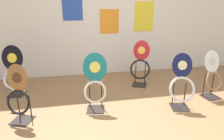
% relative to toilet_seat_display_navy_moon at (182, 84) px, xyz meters
% --- Properties ---
extents(ground_plane, '(14.00, 14.00, 0.00)m').
position_rel_toilet_seat_display_navy_moon_xyz_m(ground_plane, '(-0.82, -0.41, -0.41)').
color(ground_plane, '#8E6642').
extents(wall_back, '(8.00, 0.07, 2.60)m').
position_rel_toilet_seat_display_navy_moon_xyz_m(wall_back, '(-0.82, 1.88, 0.89)').
color(wall_back, silver).
rests_on(wall_back, ground_plane).
extents(toilet_seat_display_navy_moon, '(0.45, 0.36, 0.90)m').
position_rel_toilet_seat_display_navy_moon_xyz_m(toilet_seat_display_navy_moon, '(0.00, 0.00, 0.00)').
color(toilet_seat_display_navy_moon, black).
rests_on(toilet_seat_display_navy_moon, ground_plane).
extents(toilet_seat_display_crimson_swirl, '(0.46, 0.43, 0.92)m').
position_rel_toilet_seat_display_navy_moon_xyz_m(toilet_seat_display_crimson_swirl, '(-0.36, 1.01, 0.04)').
color(toilet_seat_display_crimson_swirl, black).
rests_on(toilet_seat_display_crimson_swirl, ground_plane).
extents(toilet_seat_display_white_plain, '(0.37, 0.34, 0.85)m').
position_rel_toilet_seat_display_navy_moon_xyz_m(toilet_seat_display_white_plain, '(0.74, 0.25, -0.01)').
color(toilet_seat_display_white_plain, black).
rests_on(toilet_seat_display_white_plain, ground_plane).
extents(toilet_seat_display_teal_sax, '(0.41, 0.38, 0.92)m').
position_rel_toilet_seat_display_navy_moon_xyz_m(toilet_seat_display_teal_sax, '(-1.38, 0.21, 0.03)').
color(toilet_seat_display_teal_sax, black).
rests_on(toilet_seat_display_teal_sax, ground_plane).
extents(toilet_seat_display_woodgrain, '(0.38, 0.36, 0.87)m').
position_rel_toilet_seat_display_navy_moon_xyz_m(toilet_seat_display_woodgrain, '(-2.49, 0.06, -0.02)').
color(toilet_seat_display_woodgrain, black).
rests_on(toilet_seat_display_woodgrain, ground_plane).
extents(toilet_seat_display_jazz_black, '(0.41, 0.32, 0.93)m').
position_rel_toilet_seat_display_navy_moon_xyz_m(toilet_seat_display_jazz_black, '(-2.79, 1.00, 0.02)').
color(toilet_seat_display_jazz_black, black).
rests_on(toilet_seat_display_jazz_black, ground_plane).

